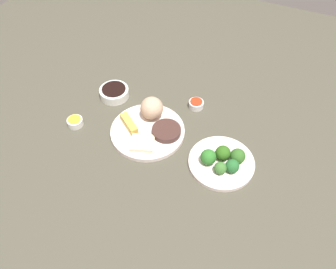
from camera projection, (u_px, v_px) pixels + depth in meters
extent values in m
cube|color=#474437|center=(145.00, 136.00, 1.22)|extent=(2.20, 2.20, 0.02)
cylinder|color=white|center=(148.00, 131.00, 1.21)|extent=(0.26, 0.26, 0.02)
sphere|color=tan|center=(152.00, 108.00, 1.22)|extent=(0.08, 0.08, 0.08)
cube|color=gold|center=(129.00, 124.00, 1.20)|extent=(0.08, 0.09, 0.03)
cube|color=beige|center=(142.00, 143.00, 1.16)|extent=(0.09, 0.10, 0.01)
cylinder|color=#412824|center=(166.00, 131.00, 1.19)|extent=(0.10, 0.10, 0.02)
cylinder|color=white|center=(221.00, 163.00, 1.12)|extent=(0.22, 0.22, 0.01)
sphere|color=#3D7230|center=(220.00, 168.00, 1.08)|extent=(0.04, 0.04, 0.04)
sphere|color=#2E6019|center=(223.00, 153.00, 1.11)|extent=(0.05, 0.05, 0.05)
sphere|color=#25642D|center=(232.00, 166.00, 1.08)|extent=(0.05, 0.05, 0.05)
sphere|color=#2E7329|center=(208.00, 157.00, 1.10)|extent=(0.05, 0.05, 0.05)
sphere|color=#316223|center=(238.00, 156.00, 1.10)|extent=(0.05, 0.05, 0.05)
cylinder|color=white|center=(114.00, 93.00, 1.33)|extent=(0.11, 0.11, 0.03)
cylinder|color=black|center=(114.00, 89.00, 1.31)|extent=(0.09, 0.09, 0.00)
cylinder|color=white|center=(196.00, 104.00, 1.29)|extent=(0.06, 0.06, 0.03)
cylinder|color=red|center=(196.00, 102.00, 1.28)|extent=(0.05, 0.05, 0.00)
cylinder|color=white|center=(75.00, 122.00, 1.23)|extent=(0.06, 0.06, 0.03)
cylinder|color=yellow|center=(74.00, 119.00, 1.22)|extent=(0.05, 0.05, 0.00)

